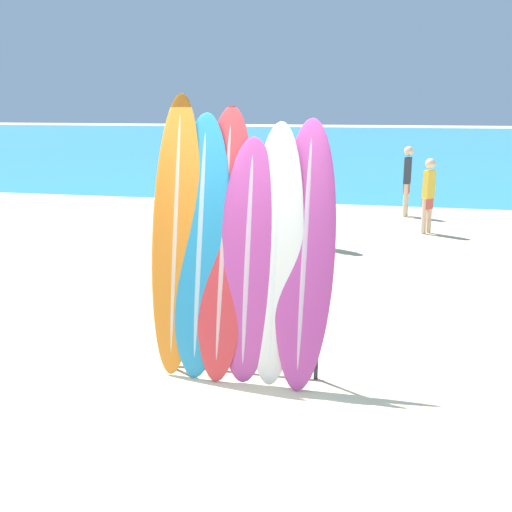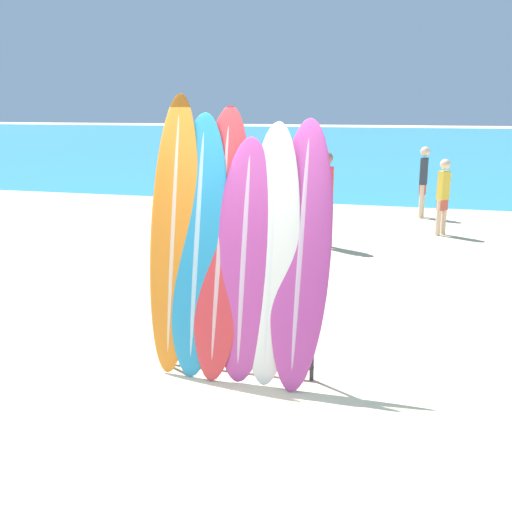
{
  "view_description": "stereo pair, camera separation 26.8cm",
  "coord_description": "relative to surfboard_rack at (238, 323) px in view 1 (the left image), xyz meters",
  "views": [
    {
      "loc": [
        1.61,
        -4.47,
        2.51
      ],
      "look_at": [
        0.25,
        1.55,
        0.96
      ],
      "focal_mm": 42.0,
      "sensor_mm": 36.0,
      "label": 1
    },
    {
      "loc": [
        1.87,
        -4.4,
        2.51
      ],
      "look_at": [
        0.25,
        1.55,
        0.96
      ],
      "focal_mm": 42.0,
      "sensor_mm": 36.0,
      "label": 2
    }
  ],
  "objects": [
    {
      "name": "ocean_water",
      "position": [
        -0.25,
        39.38,
        -0.5
      ],
      "size": [
        120.0,
        60.0,
        0.01
      ],
      "color": "teal",
      "rests_on": "ground_plane"
    },
    {
      "name": "surfboard_slot_0",
      "position": [
        -0.61,
        0.05,
        0.82
      ],
      "size": [
        0.48,
        0.61,
        2.64
      ],
      "color": "orange",
      "rests_on": "ground_plane"
    },
    {
      "name": "surfboard_rack",
      "position": [
        0.0,
        0.0,
        0.0
      ],
      "size": [
        1.56,
        0.04,
        0.94
      ],
      "color": "#28282D",
      "rests_on": "ground_plane"
    },
    {
      "name": "surfboard_slot_2",
      "position": [
        -0.14,
        0.06,
        0.76
      ],
      "size": [
        0.55,
        0.77,
        2.53
      ],
      "color": "red",
      "rests_on": "ground_plane"
    },
    {
      "name": "person_far_left",
      "position": [
        1.72,
        9.06,
        0.38
      ],
      "size": [
        0.22,
        0.27,
        1.62
      ],
      "rotation": [
        0.0,
        0.0,
        4.59
      ],
      "color": "beige",
      "rests_on": "ground_plane"
    },
    {
      "name": "surfboard_slot_4",
      "position": [
        0.35,
        0.03,
        0.69
      ],
      "size": [
        0.52,
        0.61,
        2.38
      ],
      "color": "silver",
      "rests_on": "ground_plane"
    },
    {
      "name": "ground_plane",
      "position": [
        -0.25,
        -0.75,
        -0.5
      ],
      "size": [
        160.0,
        160.0,
        0.0
      ],
      "primitive_type": "plane",
      "color": "beige"
    },
    {
      "name": "surfboard_slot_3",
      "position": [
        0.1,
        0.01,
        0.62
      ],
      "size": [
        0.57,
        0.58,
        2.25
      ],
      "color": "#B23D8E",
      "rests_on": "ground_plane"
    },
    {
      "name": "surfboard_slot_5",
      "position": [
        0.63,
        0.05,
        0.71
      ],
      "size": [
        0.55,
        0.8,
        2.42
      ],
      "color": "#B23D8E",
      "rests_on": "ground_plane"
    },
    {
      "name": "person_mid_beach",
      "position": [
        0.02,
        5.5,
        0.44
      ],
      "size": [
        0.29,
        0.23,
        1.73
      ],
      "rotation": [
        0.0,
        0.0,
        3.44
      ],
      "color": "#846047",
      "rests_on": "ground_plane"
    },
    {
      "name": "surfboard_slot_1",
      "position": [
        -0.37,
        0.04,
        0.73
      ],
      "size": [
        0.58,
        0.65,
        2.46
      ],
      "color": "teal",
      "rests_on": "ground_plane"
    },
    {
      "name": "person_near_water",
      "position": [
        2.1,
        7.15,
        0.32
      ],
      "size": [
        0.25,
        0.25,
        1.51
      ],
      "rotation": [
        0.0,
        0.0,
        3.95
      ],
      "color": "beige",
      "rests_on": "ground_plane"
    }
  ]
}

